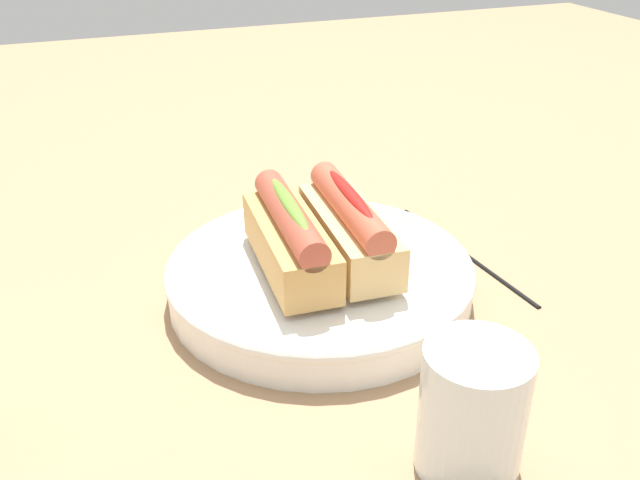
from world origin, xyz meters
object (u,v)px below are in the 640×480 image
Objects in this scene: hotdog_front at (349,227)px; water_glass at (467,415)px; hotdog_back at (290,237)px; chopstick_near at (464,252)px; serving_bowl at (320,277)px.

hotdog_front reaches higher than water_glass.
hotdog_front and hotdog_back have the same top height.
water_glass is 0.29m from chopstick_near.
hotdog_back reaches higher than water_glass.
hotdog_front is 1.70× the size of water_glass.
hotdog_front is 0.69× the size of chopstick_near.
water_glass is (-0.22, 0.01, -0.02)m from hotdog_front.
hotdog_front is at bearing 93.11° from chopstick_near.
hotdog_front is at bearing -90.10° from serving_bowl.
chopstick_near is at bearing -81.58° from hotdog_front.
chopstick_near is at bearing -84.02° from hotdog_back.
chopstick_near is (0.02, -0.14, -0.06)m from hotdog_front.
hotdog_front is (-0.00, -0.03, 0.05)m from serving_bowl.
hotdog_back is (0.00, 0.05, 0.00)m from hotdog_front.
water_glass is at bearing -169.80° from hotdog_back.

